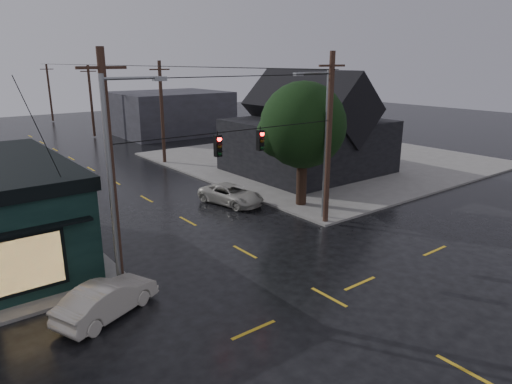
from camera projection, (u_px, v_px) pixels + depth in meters
ground_plane at (329, 297)px, 19.25m from camera, size 160.00×160.00×0.00m
sidewalk_ne at (322, 159)px, 46.19m from camera, size 28.00×28.00×0.15m
ne_building at (308, 122)px, 39.75m from camera, size 12.60×11.60×8.75m
corner_tree at (303, 126)px, 29.84m from camera, size 5.69×5.69×8.26m
utility_pole_nw at (121, 284)px, 20.38m from camera, size 2.00×0.32×10.15m
utility_pole_ne at (325, 223)px, 28.01m from camera, size 2.00×0.32×10.15m
utility_pole_far_a at (165, 163)px, 44.37m from camera, size 2.00×0.32×9.65m
utility_pole_far_b at (95, 137)px, 59.58m from camera, size 2.00×0.32×9.15m
utility_pole_far_c at (53, 122)px, 74.79m from camera, size 2.00×0.32×9.15m
span_signal_assembly at (240, 142)px, 22.68m from camera, size 13.00×0.48×1.23m
streetlight_nw at (121, 292)px, 19.67m from camera, size 5.40×0.30×9.15m
streetlight_ne at (323, 219)px, 28.84m from camera, size 5.40×0.30×9.15m
bg_building_east at (170, 113)px, 62.10m from camera, size 14.00×12.00×5.60m
sedan_cream at (107, 299)px, 17.70m from camera, size 4.53×3.06×1.41m
suv_silver at (231, 194)px, 31.65m from camera, size 3.26×5.24×1.35m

